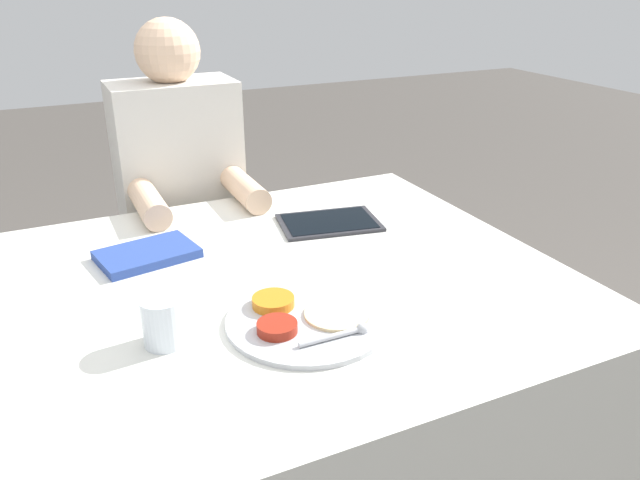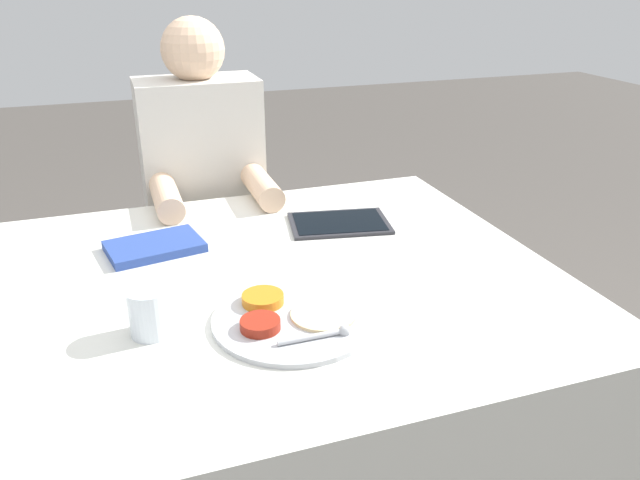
{
  "view_description": "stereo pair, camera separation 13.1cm",
  "coord_description": "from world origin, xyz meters",
  "px_view_note": "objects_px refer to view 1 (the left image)",
  "views": [
    {
      "loc": [
        -0.34,
        -1.07,
        1.35
      ],
      "look_at": [
        0.17,
        0.01,
        0.82
      ],
      "focal_mm": 35.0,
      "sensor_mm": 36.0,
      "label": 1
    },
    {
      "loc": [
        -0.22,
        -1.12,
        1.35
      ],
      "look_at": [
        0.17,
        0.01,
        0.82
      ],
      "focal_mm": 35.0,
      "sensor_mm": 36.0,
      "label": 2
    }
  ],
  "objects_px": {
    "tablet_device": "(329,222)",
    "drinking_glass": "(164,321)",
    "person_diner": "(186,242)",
    "red_notebook": "(147,255)",
    "thali_tray": "(305,319)"
  },
  "relations": [
    {
      "from": "red_notebook",
      "to": "person_diner",
      "type": "bearing_deg",
      "value": 67.93
    },
    {
      "from": "tablet_device",
      "to": "person_diner",
      "type": "relative_size",
      "value": 0.22
    },
    {
      "from": "thali_tray",
      "to": "tablet_device",
      "type": "distance_m",
      "value": 0.47
    },
    {
      "from": "tablet_device",
      "to": "drinking_glass",
      "type": "height_order",
      "value": "drinking_glass"
    },
    {
      "from": "thali_tray",
      "to": "red_notebook",
      "type": "bearing_deg",
      "value": 117.33
    },
    {
      "from": "drinking_glass",
      "to": "red_notebook",
      "type": "bearing_deg",
      "value": 83.86
    },
    {
      "from": "red_notebook",
      "to": "drinking_glass",
      "type": "distance_m",
      "value": 0.36
    },
    {
      "from": "tablet_device",
      "to": "drinking_glass",
      "type": "bearing_deg",
      "value": -143.56
    },
    {
      "from": "red_notebook",
      "to": "tablet_device",
      "type": "distance_m",
      "value": 0.45
    },
    {
      "from": "thali_tray",
      "to": "person_diner",
      "type": "distance_m",
      "value": 0.87
    },
    {
      "from": "red_notebook",
      "to": "tablet_device",
      "type": "relative_size",
      "value": 0.85
    },
    {
      "from": "red_notebook",
      "to": "person_diner",
      "type": "distance_m",
      "value": 0.53
    },
    {
      "from": "tablet_device",
      "to": "drinking_glass",
      "type": "relative_size",
      "value": 3.1
    },
    {
      "from": "thali_tray",
      "to": "drinking_glass",
      "type": "xyz_separation_m",
      "value": [
        -0.24,
        0.04,
        0.04
      ]
    },
    {
      "from": "person_diner",
      "to": "drinking_glass",
      "type": "relative_size",
      "value": 14.18
    }
  ]
}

